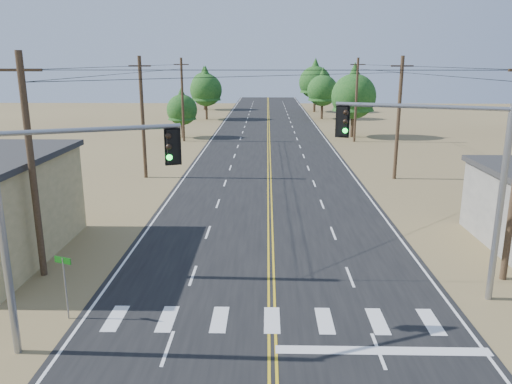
{
  "coord_description": "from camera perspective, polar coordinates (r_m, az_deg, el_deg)",
  "views": [
    {
      "loc": [
        -0.23,
        -9.1,
        9.54
      ],
      "look_at": [
        -0.74,
        13.94,
        3.5
      ],
      "focal_mm": 35.0,
      "sensor_mm": 36.0,
      "label": 1
    }
  ],
  "objects": [
    {
      "name": "utility_pole_left_near",
      "position": [
        23.88,
        -24.26,
        2.71
      ],
      "size": [
        1.8,
        0.3,
        10.0
      ],
      "color": "#4C3826",
      "rests_on": "ground"
    },
    {
      "name": "tree_left_far",
      "position": [
        103.47,
        -5.93,
        12.31
      ],
      "size": [
        5.28,
        5.28,
        8.8
      ],
      "color": "#3F2D1E",
      "rests_on": "ground"
    },
    {
      "name": "signal_mast_left",
      "position": [
        17.44,
        -21.86,
        -1.05
      ],
      "size": [
        5.59,
        2.41,
        7.62
      ],
      "rotation": [
        0.0,
        0.0,
        0.38
      ],
      "color": "gray",
      "rests_on": "ground"
    },
    {
      "name": "road",
      "position": [
        40.25,
        1.55,
        0.99
      ],
      "size": [
        15.0,
        200.0,
        0.02
      ],
      "primitive_type": "cube",
      "color": "black",
      "rests_on": "ground"
    },
    {
      "name": "signal_mast_right",
      "position": [
        21.53,
        21.33,
        2.69
      ],
      "size": [
        6.46,
        2.62,
        8.02
      ],
      "rotation": [
        0.0,
        0.0,
        -0.36
      ],
      "color": "gray",
      "rests_on": "ground"
    },
    {
      "name": "utility_pole_right_far",
      "position": [
        62.2,
        11.38,
        10.33
      ],
      "size": [
        1.8,
        0.3,
        10.0
      ],
      "color": "#4C3826",
      "rests_on": "ground"
    },
    {
      "name": "tree_right_near",
      "position": [
        66.03,
        11.12,
        11.18
      ],
      "size": [
        5.7,
        5.7,
        9.5
      ],
      "color": "#3F2D1E",
      "rests_on": "ground"
    },
    {
      "name": "tree_left_near",
      "position": [
        65.17,
        -8.47,
        9.62
      ],
      "size": [
        3.89,
        3.89,
        6.48
      ],
      "color": "#3F2D1E",
      "rests_on": "ground"
    },
    {
      "name": "street_sign",
      "position": [
        20.29,
        -21.04,
        -9.14
      ],
      "size": [
        0.71,
        0.29,
        2.51
      ],
      "rotation": [
        0.0,
        0.0,
        -0.36
      ],
      "color": "gray",
      "rests_on": "ground"
    },
    {
      "name": "utility_pole_left_far",
      "position": [
        62.12,
        -8.4,
        10.45
      ],
      "size": [
        1.8,
        0.3,
        10.0
      ],
      "color": "#4C3826",
      "rests_on": "ground"
    },
    {
      "name": "tree_right_mid",
      "position": [
        86.88,
        7.63,
        11.77
      ],
      "size": [
        5.21,
        5.21,
        8.68
      ],
      "color": "#3F2D1E",
      "rests_on": "ground"
    },
    {
      "name": "tree_left_mid",
      "position": [
        85.66,
        -5.75,
        11.89
      ],
      "size": [
        5.37,
        5.37,
        8.94
      ],
      "color": "#3F2D1E",
      "rests_on": "ground"
    },
    {
      "name": "tree_right_far",
      "position": [
        99.14,
        6.78,
        12.71
      ],
      "size": [
        6.17,
        6.17,
        10.28
      ],
      "color": "#3F2D1E",
      "rests_on": "ground"
    },
    {
      "name": "utility_pole_left_mid",
      "position": [
        42.6,
        -12.84,
        8.37
      ],
      "size": [
        1.8,
        0.3,
        10.0
      ],
      "color": "#4C3826",
      "rests_on": "ground"
    },
    {
      "name": "utility_pole_right_mid",
      "position": [
        42.71,
        15.97,
        8.19
      ],
      "size": [
        1.8,
        0.3,
        10.0
      ],
      "color": "#4C3826",
      "rests_on": "ground"
    }
  ]
}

